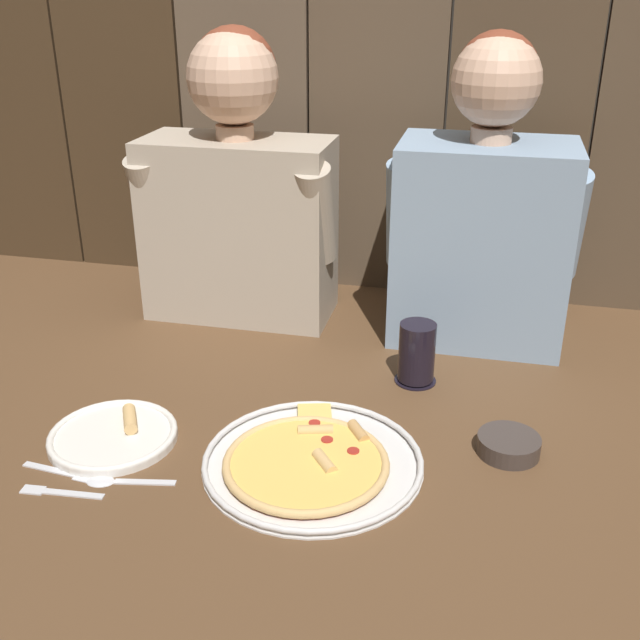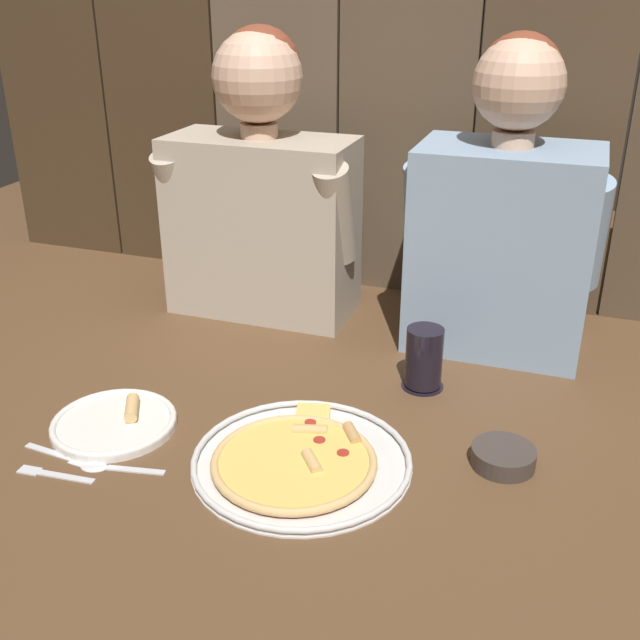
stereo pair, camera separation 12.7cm
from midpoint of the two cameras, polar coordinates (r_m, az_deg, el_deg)
The scene contains 11 objects.
ground_plane at distance 1.28m, azimuth -4.39°, elevation -9.20°, with size 3.20×3.20×0.00m, color brown.
pizza_tray at distance 1.22m, azimuth -3.73°, elevation -10.64°, with size 0.35×0.35×0.03m.
dinner_plate at distance 1.34m, azimuth -18.00°, elevation -8.34°, with size 0.21×0.21×0.03m.
drinking_glass at distance 1.43m, azimuth 4.79°, elevation -2.60°, with size 0.08×0.08×0.12m.
dipping_bowl at distance 1.26m, azimuth 11.25°, elevation -9.25°, with size 0.10×0.10×0.03m.
table_fork at distance 1.25m, azimuth -22.02°, elevation -12.02°, with size 0.13×0.03×0.01m.
table_knife at distance 1.29m, azimuth -21.32°, elevation -10.78°, with size 0.16×0.03×0.01m.
table_spoon at distance 1.24m, azimuth -18.14°, elevation -11.50°, with size 0.14×0.05×0.01m.
diner_left at distance 1.67m, azimuth -8.46°, elevation 9.65°, with size 0.44×0.21×0.62m.
diner_right at distance 1.56m, azimuth 9.99°, elevation 8.05°, with size 0.39×0.23×0.62m.
wooden_backdrop_wall at distance 1.76m, azimuth 2.24°, elevation 19.70°, with size 2.19×0.03×1.12m.
Camera 1 is at (0.27, -1.03, 0.71)m, focal length 42.42 mm.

